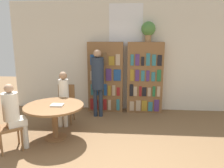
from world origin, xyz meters
name	(u,v)px	position (x,y,z in m)	size (l,w,h in m)	color
wall_back	(125,57)	(0.00, 3.33, 1.51)	(6.40, 0.07, 3.00)	beige
bookshelf_left	(106,77)	(-0.53, 3.13, 0.95)	(0.95, 0.34, 1.91)	brown
bookshelf_right	(145,78)	(0.53, 3.13, 0.95)	(0.95, 0.34, 1.91)	brown
flower_vase	(148,30)	(0.59, 3.14, 2.22)	(0.37, 0.37, 0.52)	#997047
reading_table	(54,111)	(-1.38, 1.30, 0.59)	(1.18, 1.18, 0.71)	brown
chair_near_camera	(4,125)	(-2.10, 0.72, 0.51)	(0.56, 0.56, 0.91)	brown
chair_left_side	(66,101)	(-1.41, 2.23, 0.51)	(0.42, 0.42, 0.91)	brown
seated_reader_left	(63,96)	(-1.41, 2.04, 0.70)	(0.24, 0.36, 1.26)	silver
seated_reader_right	(14,112)	(-1.96, 0.83, 0.71)	(0.42, 0.42, 1.24)	silver
librarian_standing	(98,76)	(-0.68, 2.63, 1.07)	(0.31, 0.58, 1.74)	#232D3D
open_book_on_table	(57,105)	(-1.30, 1.27, 0.72)	(0.24, 0.18, 0.03)	silver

